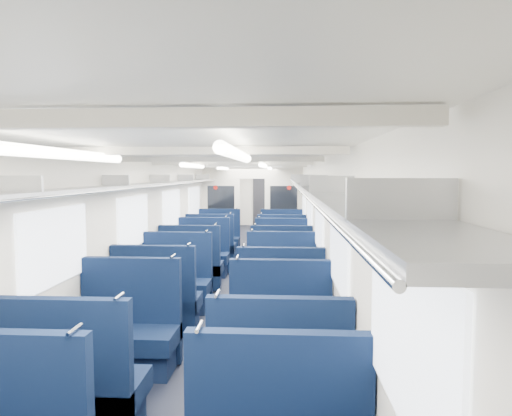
{
  "coord_description": "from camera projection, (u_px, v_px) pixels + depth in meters",
  "views": [
    {
      "loc": [
        0.85,
        -9.42,
        2.13
      ],
      "look_at": [
        0.16,
        2.06,
        1.25
      ],
      "focal_mm": 31.31,
      "sensor_mm": 36.0,
      "label": 1
    }
  ],
  "objects": [
    {
      "name": "seat_17",
      "position": [
        282.0,
        249.0,
        10.35
      ],
      "size": [
        1.11,
        0.62,
        1.24
      ],
      "color": "#0B1937",
      "rests_on": "floor"
    },
    {
      "name": "seat_10",
      "position": [
        176.0,
        285.0,
        7.02
      ],
      "size": [
        1.11,
        0.62,
        1.24
      ],
      "color": "#0B1937",
      "rests_on": "floor"
    },
    {
      "name": "seat_12",
      "position": [
        192.0,
        269.0,
        8.25
      ],
      "size": [
        1.11,
        0.62,
        1.24
      ],
      "color": "#0B1937",
      "rests_on": "floor"
    },
    {
      "name": "wall_right",
      "position": [
        309.0,
        219.0,
        9.42
      ],
      "size": [
        0.02,
        18.0,
        2.35
      ],
      "primitive_type": "cube",
      "color": "silver",
      "rests_on": "floor"
    },
    {
      "name": "seat_19",
      "position": [
        282.0,
        241.0,
        11.59
      ],
      "size": [
        1.11,
        0.62,
        1.24
      ],
      "color": "#0B1937",
      "rests_on": "floor"
    },
    {
      "name": "seat_4",
      "position": [
        70.0,
        394.0,
        3.54
      ],
      "size": [
        1.11,
        0.62,
        1.24
      ],
      "color": "#0B1937",
      "rests_on": "floor"
    },
    {
      "name": "seat_13",
      "position": [
        281.0,
        269.0,
        8.21
      ],
      "size": [
        1.11,
        0.62,
        1.24
      ],
      "color": "#0B1937",
      "rests_on": "floor"
    },
    {
      "name": "floor",
      "position": [
        243.0,
        273.0,
        9.59
      ],
      "size": [
        2.8,
        18.0,
        0.01
      ],
      "primitive_type": "cube",
      "color": "black",
      "rests_on": "ground"
    },
    {
      "name": "dado_left",
      "position": [
        179.0,
        256.0,
        9.65
      ],
      "size": [
        0.03,
        17.9,
        0.7
      ],
      "primitive_type": "cube",
      "color": "black",
      "rests_on": "floor"
    },
    {
      "name": "seat_11",
      "position": [
        281.0,
        284.0,
        7.08
      ],
      "size": [
        1.11,
        0.62,
        1.24
      ],
      "color": "#0B1937",
      "rests_on": "floor"
    },
    {
      "name": "seat_8",
      "position": [
        157.0,
        304.0,
        5.99
      ],
      "size": [
        1.11,
        0.62,
        1.24
      ],
      "color": "#0B1937",
      "rests_on": "floor"
    },
    {
      "name": "seat_14",
      "position": [
        203.0,
        257.0,
        9.41
      ],
      "size": [
        1.11,
        0.62,
        1.24
      ],
      "color": "#0B1937",
      "rests_on": "floor"
    },
    {
      "name": "wall_far",
      "position": [
        262.0,
        197.0,
        18.46
      ],
      "size": [
        2.8,
        0.02,
        2.35
      ],
      "primitive_type": "cube",
      "color": "silver",
      "rests_on": "floor"
    },
    {
      "name": "seat_15",
      "position": [
        281.0,
        259.0,
        9.23
      ],
      "size": [
        1.11,
        0.62,
        1.24
      ],
      "color": "#0B1937",
      "rests_on": "floor"
    },
    {
      "name": "end_door",
      "position": [
        262.0,
        201.0,
        18.41
      ],
      "size": [
        0.75,
        0.06,
        2.0
      ],
      "primitive_type": "cube",
      "color": "black",
      "rests_on": "floor"
    },
    {
      "name": "ceiling",
      "position": [
        243.0,
        164.0,
        9.41
      ],
      "size": [
        2.8,
        18.0,
        0.01
      ],
      "primitive_type": "cube",
      "color": "white",
      "rests_on": "wall_left"
    },
    {
      "name": "ceiling_fittings",
      "position": [
        241.0,
        166.0,
        9.16
      ],
      "size": [
        2.7,
        16.06,
        0.11
      ],
      "color": "silver",
      "rests_on": "ceiling"
    },
    {
      "name": "seat_18",
      "position": [
        218.0,
        241.0,
        11.7
      ],
      "size": [
        1.11,
        0.62,
        1.24
      ],
      "color": "#0B1937",
      "rests_on": "floor"
    },
    {
      "name": "seat_9",
      "position": [
        281.0,
        308.0,
        5.84
      ],
      "size": [
        1.11,
        0.62,
        1.24
      ],
      "color": "#0B1937",
      "rests_on": "floor"
    },
    {
      "name": "seat_16",
      "position": [
        211.0,
        248.0,
        10.5
      ],
      "size": [
        1.11,
        0.62,
        1.24
      ],
      "color": "#0B1937",
      "rests_on": "floor"
    },
    {
      "name": "windows",
      "position": [
        241.0,
        209.0,
        9.03
      ],
      "size": [
        2.78,
        15.6,
        0.75
      ],
      "color": "white",
      "rests_on": "wall_left"
    },
    {
      "name": "dado_right",
      "position": [
        308.0,
        258.0,
        9.48
      ],
      "size": [
        0.03,
        17.9,
        0.7
      ],
      "primitive_type": "cube",
      "color": "black",
      "rests_on": "floor"
    },
    {
      "name": "luggage_rack_left",
      "position": [
        186.0,
        181.0,
        9.51
      ],
      "size": [
        0.36,
        17.4,
        0.18
      ],
      "color": "#B2B5BA",
      "rests_on": "wall_left"
    },
    {
      "name": "seat_5",
      "position": [
        279.0,
        393.0,
        3.57
      ],
      "size": [
        1.11,
        0.62,
        1.24
      ],
      "color": "#0B1937",
      "rests_on": "floor"
    },
    {
      "name": "luggage_rack_right",
      "position": [
        300.0,
        181.0,
        9.37
      ],
      "size": [
        0.36,
        17.4,
        0.18
      ],
      "color": "#B2B5BA",
      "rests_on": "wall_right"
    },
    {
      "name": "seat_7",
      "position": [
        280.0,
        339.0,
        4.73
      ],
      "size": [
        1.11,
        0.62,
        1.24
      ],
      "color": "#0B1937",
      "rests_on": "floor"
    },
    {
      "name": "bulkhead",
      "position": [
        252.0,
        206.0,
        12.47
      ],
      "size": [
        2.8,
        0.1,
        2.35
      ],
      "color": "silver",
      "rests_on": "floor"
    },
    {
      "name": "wall_left",
      "position": [
        178.0,
        218.0,
        9.59
      ],
      "size": [
        0.02,
        18.0,
        2.35
      ],
      "primitive_type": "cube",
      "color": "silver",
      "rests_on": "floor"
    },
    {
      "name": "seat_6",
      "position": [
        128.0,
        335.0,
        4.85
      ],
      "size": [
        1.11,
        0.62,
        1.24
      ],
      "color": "#0B1937",
      "rests_on": "floor"
    }
  ]
}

